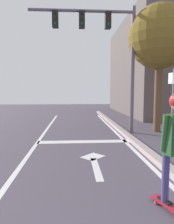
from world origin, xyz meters
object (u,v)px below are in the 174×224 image
(roadside_tree, at_px, (160,38))
(traffic_signal_mast, at_px, (103,40))
(skateboard, at_px, (174,209))
(street_sign_post, at_px, (173,99))

(roadside_tree, bearing_deg, traffic_signal_mast, -176.90)
(skateboard, distance_m, traffic_signal_mast, 6.93)
(traffic_signal_mast, bearing_deg, roadside_tree, 3.10)
(street_sign_post, height_order, roadside_tree, roadside_tree)
(skateboard, xyz_separation_m, traffic_signal_mast, (-0.22, 5.79, 3.80))
(traffic_signal_mast, height_order, street_sign_post, traffic_signal_mast)
(traffic_signal_mast, relative_size, roadside_tree, 0.96)
(traffic_signal_mast, distance_m, roadside_tree, 2.44)
(traffic_signal_mast, xyz_separation_m, roadside_tree, (2.43, 0.13, 0.16))
(street_sign_post, bearing_deg, traffic_signal_mast, 115.80)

